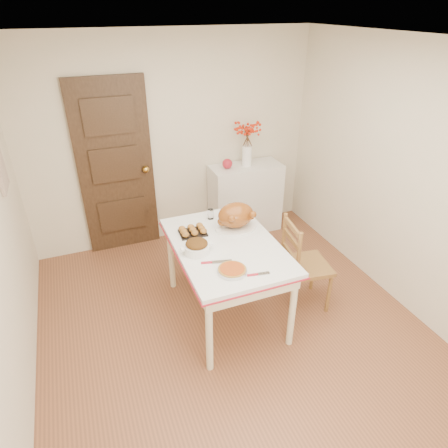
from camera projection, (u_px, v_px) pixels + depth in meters
name	position (u px, v px, depth m)	size (l,w,h in m)	color
floor	(237.00, 334.00, 3.68)	(3.50, 4.00, 0.00)	brown
ceiling	(243.00, 42.00, 2.45)	(3.50, 4.00, 0.00)	white
wall_back	(173.00, 143.00, 4.68)	(3.50, 0.00, 2.50)	beige
wall_right	(413.00, 184.00, 3.62)	(0.00, 4.00, 2.50)	beige
door_back	(116.00, 169.00, 4.54)	(0.85, 0.06, 2.06)	black
sideboard	(245.00, 198.00, 5.17)	(0.92, 0.41, 0.92)	silver
kitchen_table	(226.00, 279.00, 3.75)	(0.93, 1.35, 0.81)	white
chair_oak	(307.00, 264.00, 3.84)	(0.43, 0.43, 0.97)	brown
berry_vase	(247.00, 145.00, 4.82)	(0.28, 0.28, 0.54)	white
apple	(227.00, 164.00, 4.83)	(0.12, 0.12, 0.12)	#AA1B29
turkey_platter	(236.00, 216.00, 3.73)	(0.41, 0.33, 0.26)	brown
pumpkin_pie	(232.00, 270.00, 3.17)	(0.24, 0.24, 0.05)	#A04013
stuffing_dish	(197.00, 246.00, 3.41)	(0.29, 0.23, 0.11)	#392009
rolls_tray	(193.00, 231.00, 3.69)	(0.25, 0.20, 0.07)	#9D5D20
pie_server	(258.00, 274.00, 3.15)	(0.19, 0.05, 0.01)	silver
carving_knife	(217.00, 262.00, 3.29)	(0.26, 0.06, 0.01)	silver
drinking_glass	(211.00, 214.00, 3.94)	(0.06, 0.06, 0.10)	white
shaker_pair	(241.00, 209.00, 4.04)	(0.10, 0.04, 0.10)	white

